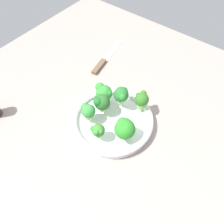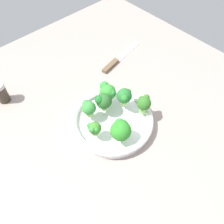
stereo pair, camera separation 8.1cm
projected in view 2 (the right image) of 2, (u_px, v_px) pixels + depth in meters
ground_plane at (106, 121)px, 88.81cm from camera, size 130.00×130.00×2.50cm
bowl at (112, 121)px, 84.73cm from camera, size 29.24×29.24×4.18cm
broccoli_floret_0 at (94, 129)px, 76.51cm from camera, size 4.52×4.53×5.33cm
broccoli_floret_1 at (103, 101)px, 82.02cm from camera, size 5.87×5.86×7.16cm
broccoli_floret_2 at (89, 108)px, 81.02cm from camera, size 4.85×5.31×6.13cm
broccoli_floret_3 at (124, 96)px, 83.31cm from camera, size 5.71×5.64×7.04cm
broccoli_floret_4 at (144, 103)px, 81.74cm from camera, size 5.27×5.00×6.65cm
broccoli_floret_5 at (108, 92)px, 85.02cm from camera, size 5.89×6.93×6.87cm
broccoli_floret_6 at (121, 129)px, 75.01cm from camera, size 6.78×6.94×7.54cm
knife at (117, 60)px, 106.63cm from camera, size 26.57×7.44×1.50cm
pepper_shaker at (1, 93)px, 89.80cm from camera, size 4.57×4.57×8.62cm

